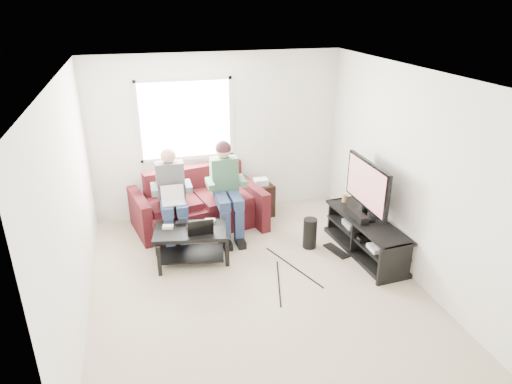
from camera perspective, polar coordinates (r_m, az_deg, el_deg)
floor at (r=5.92m, az=-0.25°, el=-11.18°), size 4.50×4.50×0.00m
ceiling at (r=4.95m, az=-0.31°, el=14.54°), size 4.50×4.50×0.00m
wall_back at (r=7.38m, az=-4.79°, el=7.02°), size 4.50×0.00×4.50m
wall_front at (r=3.45m, az=9.63°, el=-13.56°), size 4.50×0.00×4.50m
wall_left at (r=5.20m, az=-22.09°, el=-1.74°), size 0.00×4.50×4.50m
wall_right at (r=6.09m, az=18.25°, el=2.37°), size 0.00×4.50×4.50m
window at (r=7.21m, az=-8.80°, el=8.92°), size 1.48×0.04×1.28m
sofa at (r=7.17m, az=-7.30°, el=-1.88°), size 2.09×1.22×0.90m
person_left at (r=6.65m, az=-10.46°, el=-0.11°), size 0.40×0.70×1.37m
person_right at (r=6.74m, az=-3.74°, el=1.13°), size 0.40×0.71×1.42m
laptop_silver at (r=6.48m, az=-10.30°, el=-0.86°), size 0.39×0.35×0.24m
coffee_table at (r=6.25m, az=-8.19°, el=-5.68°), size 1.04×0.74×0.48m
laptop_black at (r=6.07m, az=-7.10°, el=-3.89°), size 0.39×0.32×0.24m
controller_a at (r=6.27m, az=-10.95°, el=-4.29°), size 0.16×0.12×0.04m
controller_b at (r=6.33m, az=-9.38°, el=-3.88°), size 0.15×0.11×0.04m
controller_c at (r=6.35m, az=-5.76°, el=-3.60°), size 0.15×0.11×0.04m
tv_stand at (r=6.61m, az=13.52°, el=-5.61°), size 0.58×1.60×0.52m
tv at (r=6.37m, az=13.71°, el=0.72°), size 0.12×1.10×0.81m
soundbar at (r=6.48m, az=12.45°, el=-2.73°), size 0.12×0.50×0.10m
drink_cup at (r=6.93m, az=11.02°, el=-0.75°), size 0.08×0.08×0.12m
console_white at (r=6.27m, az=15.28°, el=-6.69°), size 0.30×0.22×0.06m
console_grey at (r=6.80m, az=12.42°, el=-3.84°), size 0.34×0.26×0.08m
console_black at (r=6.53m, az=13.79°, el=-5.21°), size 0.38×0.30×0.07m
subwoofer at (r=6.61m, az=6.75°, el=-5.14°), size 0.20×0.20×0.45m
keyboard_floor at (r=6.66m, az=10.02°, el=-7.24°), size 0.25×0.46×0.02m
end_table at (r=7.50m, az=0.59°, el=-0.86°), size 0.36×0.36×0.64m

